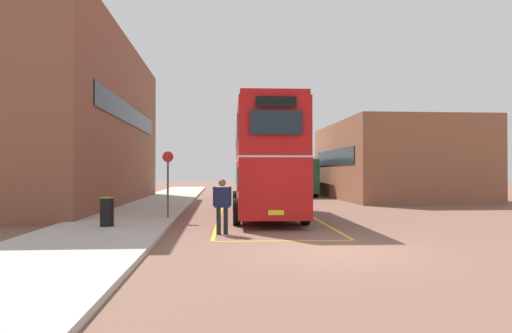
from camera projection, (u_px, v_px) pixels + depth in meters
ground_plane at (270, 207)px, 26.00m from camera, size 135.60×135.60×0.00m
sidewalk_left at (157, 204)px, 27.89m from camera, size 4.00×57.60×0.14m
brick_building_left at (84, 123)px, 27.70m from camera, size 5.52×21.69×9.71m
depot_building_right at (393, 161)px, 34.20m from camera, size 8.84×13.66×5.48m
double_decker_bus at (265, 159)px, 20.50m from camera, size 3.01×10.42×4.75m
single_deck_bus at (296, 176)px, 39.05m from camera, size 2.78×8.54×3.02m
pedestrian_boarding at (222, 202)px, 14.68m from camera, size 0.59×0.26×1.75m
litter_bin at (107, 211)px, 15.72m from camera, size 0.48×0.48×0.99m
bus_stop_sign at (168, 178)px, 18.78m from camera, size 0.44×0.10×2.65m
bay_marking_yellow at (269, 221)px, 18.56m from camera, size 4.50×12.46×0.01m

